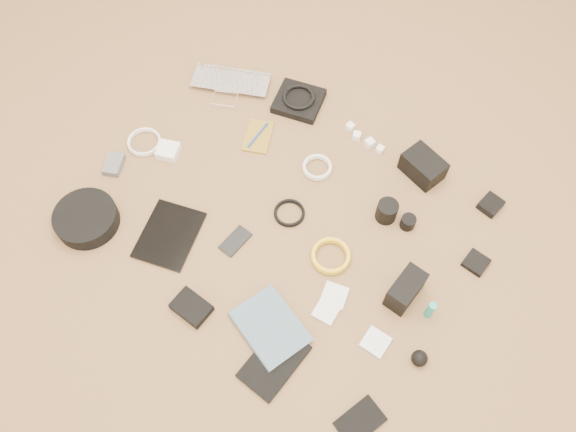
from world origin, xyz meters
The scene contains 33 objects.
laptop centered at (-0.48, 0.38, 0.01)m, with size 0.31×0.22×0.02m, color silver.
headphone_pouch centered at (-0.21, 0.49, 0.02)m, with size 0.18×0.17×0.03m, color black.
headphones centered at (-0.21, 0.49, 0.04)m, with size 0.13×0.13×0.02m, color black.
charger_a centered at (0.02, 0.49, 0.01)m, with size 0.03×0.03×0.03m, color white.
charger_b centered at (0.12, 0.46, 0.01)m, with size 0.03×0.03×0.03m, color white.
charger_c centered at (0.17, 0.46, 0.01)m, with size 0.03×0.03×0.02m, color white.
charger_d centered at (0.06, 0.47, 0.01)m, with size 0.03×0.03×0.03m, color white.
dslr_camera centered at (0.34, 0.46, 0.04)m, with size 0.15×0.10×0.09m, color black.
lens_pouch centered at (0.61, 0.46, 0.01)m, with size 0.07×0.08×0.03m, color black.
notebook_olive centered at (-0.26, 0.26, 0.00)m, with size 0.10×0.15×0.01m, color olive.
pen_blue centered at (-0.26, 0.26, 0.01)m, with size 0.01×0.01×0.13m, color #1438A4.
cable_white_a centered at (0.01, 0.26, 0.01)m, with size 0.11×0.11×0.01m, color white.
lens_a centered at (0.32, 0.22, 0.04)m, with size 0.07×0.07×0.08m, color black.
lens_b centered at (0.40, 0.23, 0.02)m, with size 0.05×0.05×0.05m, color black.
card_reader centered at (0.66, 0.23, 0.01)m, with size 0.08×0.08×0.02m, color black.
power_brick centered at (-0.49, 0.02, 0.02)m, with size 0.08×0.08×0.03m, color white.
cable_white_b centered at (-0.60, 0.00, 0.01)m, with size 0.13×0.13×0.01m, color white.
cable_black centered at (0.03, 0.04, 0.01)m, with size 0.11×0.11×0.01m, color black.
cable_yellow centered at (0.24, -0.02, 0.01)m, with size 0.14×0.14×0.02m, color yellow.
flash centered at (0.51, -0.01, 0.05)m, with size 0.07×0.14×0.10m, color black.
lens_cleaner centered at (0.61, -0.02, 0.04)m, with size 0.02×0.02×0.09m, color teal.
battery_charger centered at (-0.63, -0.14, 0.01)m, with size 0.06×0.09×0.03m, color #545559.
tablet centered at (-0.27, -0.26, 0.01)m, with size 0.19×0.24×0.01m, color black.
phone centered at (-0.07, -0.15, 0.00)m, with size 0.06×0.11×0.01m, color black.
filter_case_left centered at (0.32, -0.13, 0.01)m, with size 0.08×0.08×0.01m, color silver.
filter_case_mid centered at (0.33, -0.19, 0.01)m, with size 0.07×0.07×0.01m, color silver.
filter_case_right centered at (0.51, -0.20, 0.01)m, with size 0.08×0.08×0.01m, color silver.
air_blower centered at (0.65, -0.17, 0.03)m, with size 0.05×0.05×0.05m, color black.
headphone_case centered at (-0.54, -0.37, 0.03)m, with size 0.22×0.22×0.06m, color black.
drive_case centered at (-0.04, -0.42, 0.02)m, with size 0.12×0.09×0.03m, color black.
paperback centered at (0.18, -0.42, 0.01)m, with size 0.17×0.23×0.02m, color #435F72.
notebook_black_a centered at (0.28, -0.42, 0.01)m, with size 0.13×0.22×0.02m, color black.
notebook_black_b centered at (0.59, -0.43, 0.01)m, with size 0.09×0.14×0.01m, color black.
Camera 1 is at (0.56, -0.77, 1.74)m, focal length 35.00 mm.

